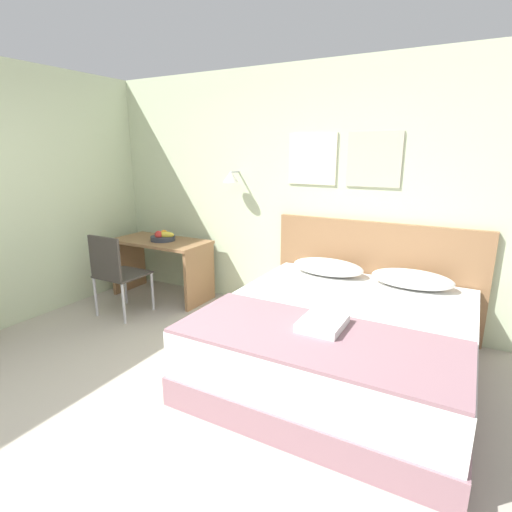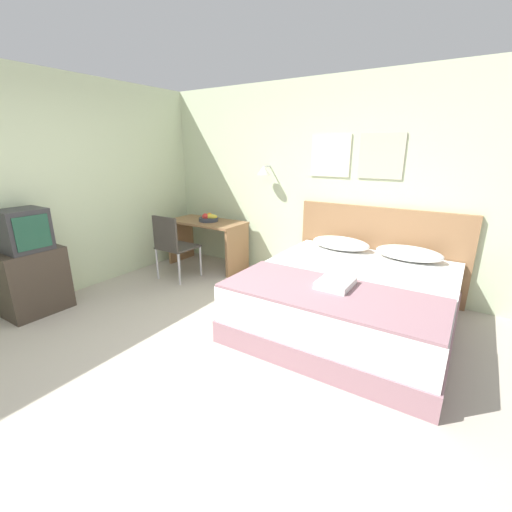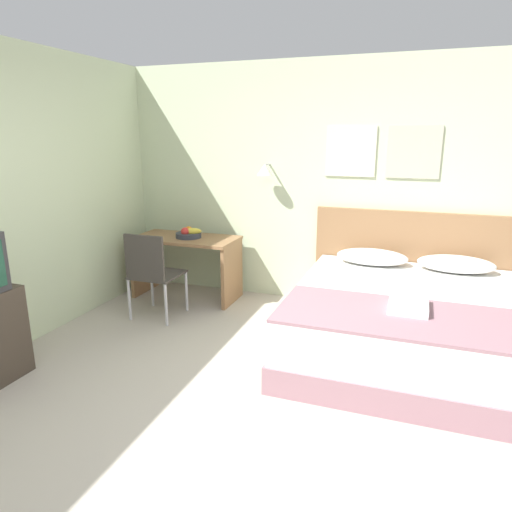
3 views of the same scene
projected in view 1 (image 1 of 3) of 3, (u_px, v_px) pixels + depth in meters
ground_plane at (91, 450)px, 2.45m from camera, size 24.00×24.00×0.00m
wall_back at (283, 193)px, 4.41m from camera, size 5.26×0.31×2.65m
bed at (340, 342)px, 3.23m from camera, size 1.95×2.06×0.57m
headboard at (373, 275)px, 4.06m from camera, size 2.07×0.06×1.10m
pillow_left at (328, 267)px, 4.00m from camera, size 0.72×0.37×0.16m
pillow_right at (412, 279)px, 3.63m from camera, size 0.72×0.37×0.16m
throw_blanket at (315, 337)px, 2.65m from camera, size 1.89×0.83×0.02m
folded_towel_near_foot at (323, 323)px, 2.76m from camera, size 0.29×0.35×0.06m
desk at (162, 257)px, 4.93m from camera, size 1.19×0.59×0.72m
desk_chair at (114, 269)px, 4.30m from camera, size 0.47×0.47×0.92m
fruit_bowl at (163, 237)px, 4.84m from camera, size 0.31×0.29×0.13m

